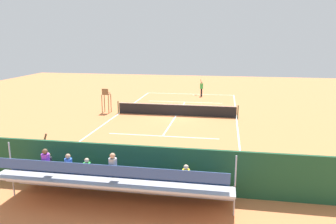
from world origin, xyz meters
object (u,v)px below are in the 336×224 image
(tennis_net, at_px, (176,110))
(courtside_bench, at_px, (198,175))
(tennis_ball_near, at_px, (210,101))
(equipment_bag, at_px, (158,181))
(bleacher_stand, at_px, (116,181))
(umpire_chair, at_px, (106,98))
(tennis_player, at_px, (202,87))
(line_judge, at_px, (45,153))
(tennis_racket, at_px, (194,95))

(tennis_net, bearing_deg, courtside_bench, 102.63)
(courtside_bench, height_order, tennis_ball_near, courtside_bench)
(courtside_bench, distance_m, equipment_bag, 1.80)
(bleacher_stand, xyz_separation_m, courtside_bench, (-3.08, -2.08, -0.37))
(bleacher_stand, distance_m, umpire_chair, 16.59)
(bleacher_stand, bearing_deg, tennis_net, -90.38)
(tennis_player, relative_size, line_judge, 1.00)
(tennis_ball_near, bearing_deg, bleacher_stand, 83.42)
(courtside_bench, xyz_separation_m, tennis_racket, (2.50, -23.57, -0.54))
(tennis_player, distance_m, tennis_ball_near, 3.10)
(bleacher_stand, xyz_separation_m, tennis_player, (-1.49, -25.12, 0.08))
(bleacher_stand, height_order, tennis_racket, bleacher_stand)
(line_judge, bearing_deg, courtside_bench, 178.03)
(bleacher_stand, relative_size, line_judge, 4.70)
(tennis_racket, bearing_deg, line_judge, 78.04)
(tennis_net, xyz_separation_m, equipment_bag, (-1.22, 13.40, -0.32))
(tennis_net, height_order, umpire_chair, umpire_chair)
(bleacher_stand, height_order, tennis_ball_near, bleacher_stand)
(tennis_player, bearing_deg, courtside_bench, 93.94)
(courtside_bench, xyz_separation_m, line_judge, (7.44, -0.26, 0.46))
(tennis_net, xyz_separation_m, umpire_chair, (6.20, -0.07, 0.81))
(tennis_racket, xyz_separation_m, line_judge, (4.94, 23.31, 1.00))
(tennis_net, distance_m, bleacher_stand, 15.36)
(umpire_chair, xyz_separation_m, courtside_bench, (-9.17, 13.34, -0.76))
(equipment_bag, bearing_deg, tennis_racket, -88.20)
(tennis_net, bearing_deg, bleacher_stand, 89.62)
(tennis_net, distance_m, line_judge, 13.77)
(equipment_bag, xyz_separation_m, tennis_ball_near, (-1.26, -20.44, -0.15))
(courtside_bench, bearing_deg, umpire_chair, -55.48)
(tennis_net, relative_size, equipment_bag, 11.44)
(tennis_racket, distance_m, line_judge, 23.85)
(tennis_net, height_order, equipment_bag, tennis_net)
(equipment_bag, height_order, tennis_player, tennis_player)
(bleacher_stand, height_order, line_judge, bleacher_stand)
(bleacher_stand, bearing_deg, tennis_player, -93.39)
(line_judge, bearing_deg, tennis_racket, -101.96)
(bleacher_stand, height_order, courtside_bench, bleacher_stand)
(tennis_net, relative_size, tennis_racket, 17.57)
(bleacher_stand, distance_m, tennis_player, 25.17)
(courtside_bench, relative_size, tennis_racket, 3.07)
(line_judge, bearing_deg, tennis_player, -104.40)
(tennis_ball_near, bearing_deg, tennis_player, -68.16)
(umpire_chair, relative_size, tennis_player, 1.11)
(tennis_ball_near, bearing_deg, tennis_net, 70.57)
(umpire_chair, height_order, courtside_bench, umpire_chair)
(courtside_bench, xyz_separation_m, equipment_bag, (1.76, 0.13, -0.38))
(umpire_chair, relative_size, equipment_bag, 2.38)
(courtside_bench, distance_m, tennis_racket, 23.70)
(bleacher_stand, bearing_deg, line_judge, -28.21)
(tennis_net, bearing_deg, tennis_player, -98.08)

